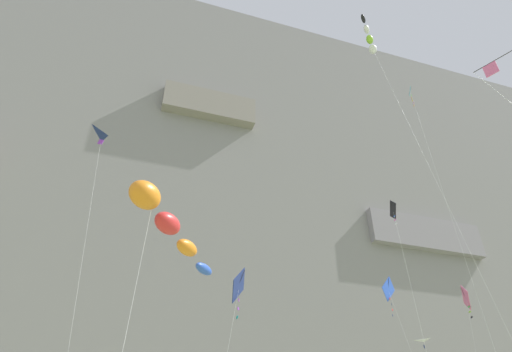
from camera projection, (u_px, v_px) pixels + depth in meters
The scene contains 9 objects.
cliff_face at pixel (186, 219), 64.31m from camera, with size 180.00×26.28×69.61m.
kite_windsock_mid_center at pixel (166, 221), 16.03m from camera, with size 4.38×5.79×12.08m.
kite_delta_low_right at pixel (105, 148), 31.80m from camera, with size 2.31×4.57×24.20m.
kite_diamond_high_right at pixel (389, 292), 40.91m from camera, with size 2.21×5.40×19.46m.
kite_diamond_upper_left at pixel (396, 222), 33.81m from camera, with size 1.80×3.70×21.85m.
kite_diamond_low_center at pixel (417, 114), 38.10m from camera, with size 0.80×2.43×33.26m.
kite_diamond_upper_mid at pixel (466, 301), 41.91m from camera, with size 3.64×2.11×19.05m.
kite_diamond_upper_right at pixel (238, 289), 24.52m from camera, with size 2.69×2.07×13.67m.
kite_windsock_high_center at pixel (370, 41), 36.15m from camera, with size 4.21×5.53×33.68m.
Camera 1 is at (-7.48, 4.43, 3.62)m, focal length 30.90 mm.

